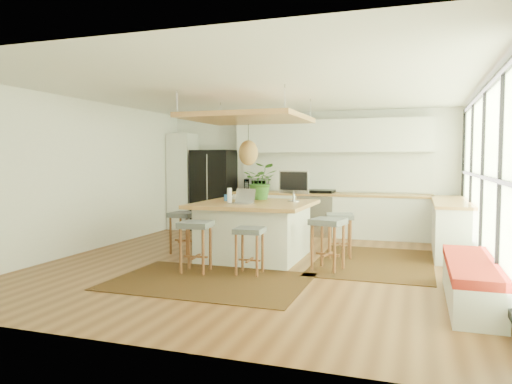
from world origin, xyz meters
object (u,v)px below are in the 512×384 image
(monitor, at_px, (294,186))
(microwave, at_px, (257,184))
(island_plant, at_px, (261,185))
(stool_near_left, at_px, (196,248))
(stool_near_right, at_px, (250,250))
(stool_right_back, at_px, (340,236))
(island, at_px, (255,230))
(laptop, at_px, (242,197))
(fridge, at_px, (214,190))
(stool_right_front, at_px, (328,247))
(stool_left_side, at_px, (184,233))

(monitor, bearing_deg, microwave, 136.34)
(island_plant, bearing_deg, stool_near_left, -101.99)
(stool_near_right, relative_size, island_plant, 1.04)
(stool_right_back, xyz_separation_m, monitor, (-0.76, -0.12, 0.83))
(island, height_order, monitor, monitor)
(island, height_order, stool_right_back, island)
(stool_near_left, distance_m, stool_right_back, 2.53)
(stool_right_back, distance_m, laptop, 1.81)
(laptop, bearing_deg, monitor, 57.33)
(fridge, xyz_separation_m, laptop, (1.83, -3.11, 0.12))
(stool_near_left, xyz_separation_m, monitor, (1.04, 1.65, 0.83))
(stool_right_back, xyz_separation_m, island_plant, (-1.41, 0.09, 0.83))
(fridge, bearing_deg, stool_near_left, -68.54)
(stool_near_right, height_order, stool_right_front, stool_right_front)
(stool_right_front, xyz_separation_m, laptop, (-1.42, 0.17, 0.70))
(island, relative_size, stool_right_back, 2.51)
(stool_right_front, relative_size, stool_right_back, 1.05)
(stool_near_left, bearing_deg, stool_near_right, 8.99)
(fridge, relative_size, stool_right_back, 2.53)
(stool_near_left, distance_m, microwave, 4.03)
(island_plant, bearing_deg, stool_left_side, -153.82)
(stool_right_back, bearing_deg, stool_left_side, -168.94)
(laptop, relative_size, microwave, 0.70)
(stool_near_right, distance_m, laptop, 1.13)
(stool_near_left, bearing_deg, island_plant, 78.01)
(stool_near_left, relative_size, stool_near_right, 1.10)
(stool_near_left, bearing_deg, stool_right_back, 44.35)
(monitor, relative_size, island_plant, 0.88)
(stool_near_left, height_order, stool_left_side, stool_near_left)
(stool_left_side, xyz_separation_m, laptop, (1.21, -0.33, 0.70))
(stool_right_back, relative_size, stool_left_side, 1.02)
(monitor, xyz_separation_m, island_plant, (-0.65, 0.21, -0.01))
(stool_left_side, bearing_deg, laptop, -15.35)
(stool_left_side, bearing_deg, stool_near_right, -34.73)
(stool_right_front, bearing_deg, island_plant, 141.62)
(stool_right_front, relative_size, laptop, 2.07)
(island, relative_size, monitor, 3.23)
(fridge, distance_m, stool_near_left, 4.32)
(stool_right_back, bearing_deg, laptop, -149.45)
(island, distance_m, monitor, 1.00)
(stool_near_left, relative_size, stool_left_side, 1.03)
(stool_left_side, bearing_deg, stool_near_left, -56.08)
(stool_right_front, distance_m, microwave, 3.94)
(island_plant, bearing_deg, island, -83.23)
(laptop, bearing_deg, microwave, 114.09)
(laptop, bearing_deg, fridge, 130.49)
(stool_near_right, bearing_deg, island_plant, 102.67)
(island_plant, bearing_deg, microwave, 110.71)
(monitor, bearing_deg, stool_right_back, 22.95)
(microwave, xyz_separation_m, island_plant, (0.79, -2.08, 0.08))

